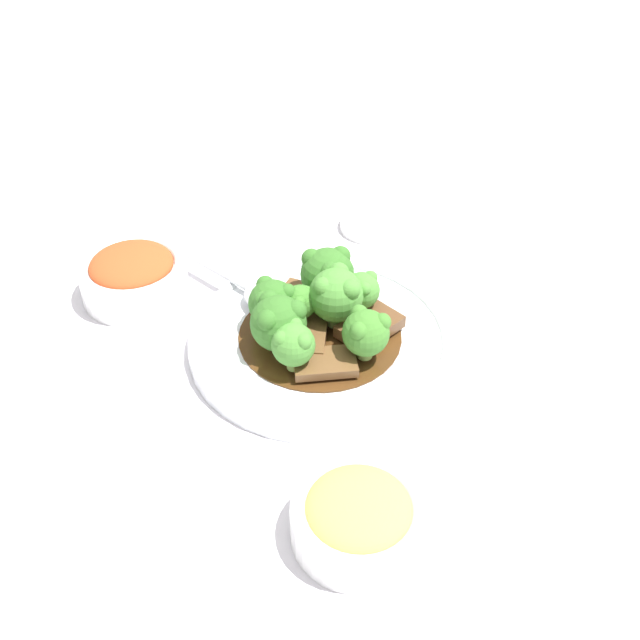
{
  "coord_description": "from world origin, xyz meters",
  "views": [
    {
      "loc": [
        0.48,
        0.29,
        0.49
      ],
      "look_at": [
        0.0,
        0.0,
        0.03
      ],
      "focal_mm": 42.0,
      "sensor_mm": 36.0,
      "label": 1
    }
  ],
  "objects_px": {
    "broccoli_floret_6": "(278,322)",
    "beef_strip_3": "(325,363)",
    "beef_strip_1": "(314,337)",
    "broccoli_floret_3": "(272,302)",
    "broccoli_floret_2": "(293,344)",
    "sauce_dish": "(371,224)",
    "serving_spoon": "(262,294)",
    "broccoli_floret_0": "(366,332)",
    "side_bowl_appetizer": "(358,517)",
    "broccoli_floret_4": "(327,273)",
    "side_bowl_kimchi": "(133,275)",
    "broccoli_floret_1": "(361,290)",
    "broccoli_floret_5": "(336,294)",
    "broccoli_floret_7": "(298,304)",
    "beef_strip_0": "(370,326)",
    "beef_strip_2": "(294,303)",
    "main_plate": "(320,339)"
  },
  "relations": [
    {
      "from": "broccoli_floret_1",
      "to": "sauce_dish",
      "type": "height_order",
      "value": "broccoli_floret_1"
    },
    {
      "from": "beef_strip_1",
      "to": "broccoli_floret_7",
      "type": "distance_m",
      "value": 0.04
    },
    {
      "from": "beef_strip_2",
      "to": "broccoli_floret_0",
      "type": "bearing_deg",
      "value": 74.23
    },
    {
      "from": "beef_strip_3",
      "to": "broccoli_floret_4",
      "type": "xyz_separation_m",
      "value": [
        -0.09,
        -0.05,
        0.03
      ]
    },
    {
      "from": "broccoli_floret_1",
      "to": "side_bowl_kimchi",
      "type": "xyz_separation_m",
      "value": [
        0.08,
        -0.23,
        -0.02
      ]
    },
    {
      "from": "broccoli_floret_0",
      "to": "side_bowl_kimchi",
      "type": "relative_size",
      "value": 0.45
    },
    {
      "from": "main_plate",
      "to": "beef_strip_3",
      "type": "bearing_deg",
      "value": 36.45
    },
    {
      "from": "broccoli_floret_3",
      "to": "broccoli_floret_4",
      "type": "relative_size",
      "value": 0.86
    },
    {
      "from": "broccoli_floret_0",
      "to": "beef_strip_1",
      "type": "bearing_deg",
      "value": -83.75
    },
    {
      "from": "broccoli_floret_3",
      "to": "broccoli_floret_2",
      "type": "bearing_deg",
      "value": 50.68
    },
    {
      "from": "broccoli_floret_2",
      "to": "broccoli_floret_4",
      "type": "bearing_deg",
      "value": -165.81
    },
    {
      "from": "beef_strip_2",
      "to": "broccoli_floret_4",
      "type": "bearing_deg",
      "value": 142.9
    },
    {
      "from": "broccoli_floret_3",
      "to": "broccoli_floret_4",
      "type": "height_order",
      "value": "broccoli_floret_4"
    },
    {
      "from": "broccoli_floret_2",
      "to": "sauce_dish",
      "type": "height_order",
      "value": "broccoli_floret_2"
    },
    {
      "from": "beef_strip_1",
      "to": "sauce_dish",
      "type": "xyz_separation_m",
      "value": [
        -0.23,
        -0.06,
        -0.02
      ]
    },
    {
      "from": "beef_strip_2",
      "to": "sauce_dish",
      "type": "bearing_deg",
      "value": -175.05
    },
    {
      "from": "side_bowl_kimchi",
      "to": "side_bowl_appetizer",
      "type": "distance_m",
      "value": 0.38
    },
    {
      "from": "broccoli_floret_2",
      "to": "beef_strip_1",
      "type": "bearing_deg",
      "value": -174.79
    },
    {
      "from": "beef_strip_2",
      "to": "side_bowl_appetizer",
      "type": "height_order",
      "value": "side_bowl_appetizer"
    },
    {
      "from": "serving_spoon",
      "to": "broccoli_floret_0",
      "type": "bearing_deg",
      "value": 80.5
    },
    {
      "from": "beef_strip_1",
      "to": "broccoli_floret_3",
      "type": "height_order",
      "value": "broccoli_floret_3"
    },
    {
      "from": "side_bowl_appetizer",
      "to": "sauce_dish",
      "type": "distance_m",
      "value": 0.44
    },
    {
      "from": "beef_strip_1",
      "to": "serving_spoon",
      "type": "xyz_separation_m",
      "value": [
        -0.03,
        -0.08,
        0.0
      ]
    },
    {
      "from": "beef_strip_3",
      "to": "serving_spoon",
      "type": "distance_m",
      "value": 0.12
    },
    {
      "from": "side_bowl_appetizer",
      "to": "broccoli_floret_3",
      "type": "bearing_deg",
      "value": -130.76
    },
    {
      "from": "broccoli_floret_5",
      "to": "serving_spoon",
      "type": "relative_size",
      "value": 0.28
    },
    {
      "from": "beef_strip_3",
      "to": "sauce_dish",
      "type": "bearing_deg",
      "value": -160.92
    },
    {
      "from": "beef_strip_3",
      "to": "broccoli_floret_6",
      "type": "bearing_deg",
      "value": -90.71
    },
    {
      "from": "beef_strip_2",
      "to": "beef_strip_0",
      "type": "bearing_deg",
      "value": 94.61
    },
    {
      "from": "beef_strip_0",
      "to": "broccoli_floret_2",
      "type": "bearing_deg",
      "value": -23.34
    },
    {
      "from": "beef_strip_0",
      "to": "broccoli_floret_6",
      "type": "xyz_separation_m",
      "value": [
        0.06,
        -0.06,
        0.02
      ]
    },
    {
      "from": "broccoli_floret_1",
      "to": "broccoli_floret_6",
      "type": "bearing_deg",
      "value": -25.9
    },
    {
      "from": "broccoli_floret_4",
      "to": "serving_spoon",
      "type": "height_order",
      "value": "broccoli_floret_4"
    },
    {
      "from": "broccoli_floret_7",
      "to": "sauce_dish",
      "type": "xyz_separation_m",
      "value": [
        -0.22,
        -0.04,
        -0.04
      ]
    },
    {
      "from": "side_bowl_kimchi",
      "to": "broccoli_floret_4",
      "type": "bearing_deg",
      "value": 111.95
    },
    {
      "from": "beef_strip_1",
      "to": "side_bowl_appetizer",
      "type": "relative_size",
      "value": 0.63
    },
    {
      "from": "beef_strip_1",
      "to": "beef_strip_3",
      "type": "xyz_separation_m",
      "value": [
        0.03,
        0.03,
        -0.0
      ]
    },
    {
      "from": "beef_strip_0",
      "to": "broccoli_floret_4",
      "type": "height_order",
      "value": "broccoli_floret_4"
    },
    {
      "from": "beef_strip_1",
      "to": "sauce_dish",
      "type": "relative_size",
      "value": 0.86
    },
    {
      "from": "beef_strip_2",
      "to": "broccoli_floret_3",
      "type": "distance_m",
      "value": 0.04
    },
    {
      "from": "broccoli_floret_5",
      "to": "broccoli_floret_7",
      "type": "bearing_deg",
      "value": -50.69
    },
    {
      "from": "broccoli_floret_0",
      "to": "main_plate",
      "type": "bearing_deg",
      "value": -98.68
    },
    {
      "from": "beef_strip_1",
      "to": "broccoli_floret_6",
      "type": "distance_m",
      "value": 0.04
    },
    {
      "from": "broccoli_floret_2",
      "to": "sauce_dish",
      "type": "xyz_separation_m",
      "value": [
        -0.27,
        -0.07,
        -0.04
      ]
    },
    {
      "from": "side_bowl_kimchi",
      "to": "side_bowl_appetizer",
      "type": "bearing_deg",
      "value": 67.94
    },
    {
      "from": "broccoli_floret_4",
      "to": "serving_spoon",
      "type": "bearing_deg",
      "value": -59.43
    },
    {
      "from": "beef_strip_1",
      "to": "side_bowl_kimchi",
      "type": "bearing_deg",
      "value": -85.87
    },
    {
      "from": "broccoli_floret_3",
      "to": "broccoli_floret_5",
      "type": "bearing_deg",
      "value": 123.28
    },
    {
      "from": "broccoli_floret_6",
      "to": "beef_strip_3",
      "type": "bearing_deg",
      "value": 89.29
    },
    {
      "from": "side_bowl_appetizer",
      "to": "broccoli_floret_4",
      "type": "bearing_deg",
      "value": -144.26
    }
  ]
}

